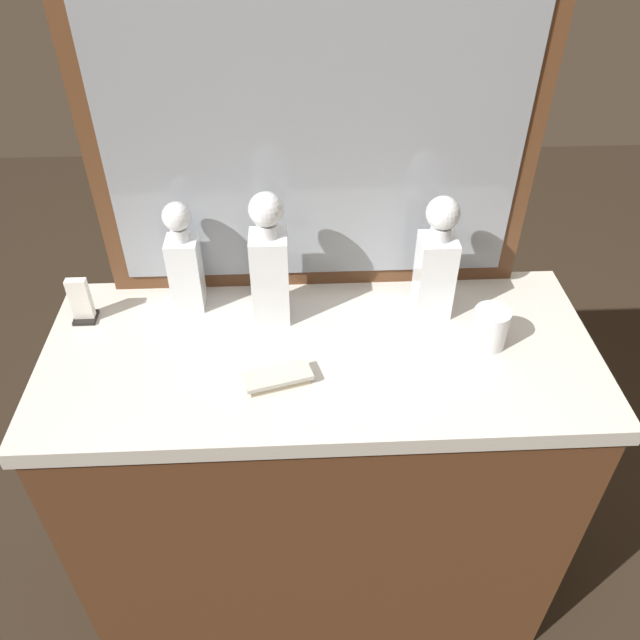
{
  "coord_description": "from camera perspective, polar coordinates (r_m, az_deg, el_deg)",
  "views": [
    {
      "loc": [
        -0.05,
        -1.02,
        1.84
      ],
      "look_at": [
        0.0,
        0.0,
        1.0
      ],
      "focal_mm": 35.43,
      "sensor_mm": 36.0,
      "label": 1
    }
  ],
  "objects": [
    {
      "name": "crystal_tumbler_right",
      "position": [
        1.41,
        15.03,
        -0.69
      ],
      "size": [
        0.08,
        0.08,
        0.09
      ],
      "color": "white",
      "rests_on": "dresser"
    },
    {
      "name": "napkin_holder",
      "position": [
        1.52,
        -20.74,
        1.45
      ],
      "size": [
        0.05,
        0.05,
        0.11
      ],
      "color": "black",
      "rests_on": "dresser"
    },
    {
      "name": "ground_plane",
      "position": [
        2.1,
        0.0,
        -21.47
      ],
      "size": [
        6.0,
        6.0,
        0.0
      ],
      "primitive_type": "plane",
      "color": "#2D2319"
    },
    {
      "name": "silver_brush_left",
      "position": [
        1.29,
        -3.85,
        -5.24
      ],
      "size": [
        0.15,
        0.09,
        0.02
      ],
      "color": "#B7A88C",
      "rests_on": "dresser"
    },
    {
      "name": "crystal_decanter_front",
      "position": [
        1.46,
        -12.11,
        4.74
      ],
      "size": [
        0.07,
        0.07,
        0.27
      ],
      "color": "white",
      "rests_on": "dresser"
    },
    {
      "name": "crystal_decanter_rear",
      "position": [
        1.39,
        -4.56,
        4.5
      ],
      "size": [
        0.08,
        0.08,
        0.31
      ],
      "color": "white",
      "rests_on": "dresser"
    },
    {
      "name": "crystal_decanter_center",
      "position": [
        1.43,
        10.38,
        4.63
      ],
      "size": [
        0.08,
        0.08,
        0.29
      ],
      "color": "white",
      "rests_on": "dresser"
    },
    {
      "name": "dresser",
      "position": [
        1.71,
        0.0,
        -13.99
      ],
      "size": [
        1.2,
        0.53,
        0.92
      ],
      "color": "brown",
      "rests_on": "ground_plane"
    },
    {
      "name": "dresser_mirror",
      "position": [
        1.38,
        -0.5,
        15.53
      ],
      "size": [
        0.97,
        0.03,
        0.71
      ],
      "color": "brown",
      "rests_on": "dresser"
    }
  ]
}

